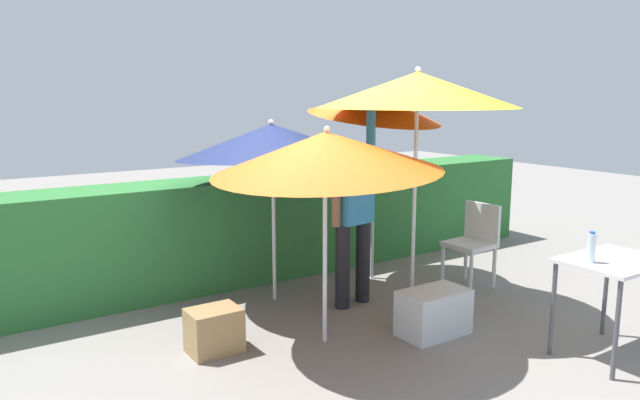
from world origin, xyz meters
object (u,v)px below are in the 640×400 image
at_px(umbrella_yellow, 326,152).
at_px(chair_plastic, 474,239).
at_px(person_vendor, 353,211).
at_px(folding_table, 614,272).
at_px(crate_cardboard, 214,330).
at_px(cooler_box, 434,312).
at_px(umbrella_navy, 417,90).
at_px(bottle_water, 591,248).
at_px(umbrella_rainbow, 375,106).
at_px(umbrella_orange, 272,141).

distance_m(umbrella_yellow, chair_plastic, 2.42).
bearing_deg(person_vendor, folding_table, -64.05).
xyz_separation_m(umbrella_yellow, folding_table, (1.71, -1.44, -0.90)).
bearing_deg(crate_cardboard, cooler_box, -22.30).
relative_size(crate_cardboard, folding_table, 0.51).
xyz_separation_m(umbrella_yellow, chair_plastic, (2.14, 0.35, -1.07)).
xyz_separation_m(cooler_box, folding_table, (0.86, -1.06, 0.49)).
distance_m(umbrella_navy, folding_table, 2.24).
height_order(umbrella_yellow, crate_cardboard, umbrella_yellow).
distance_m(umbrella_navy, bottle_water, 2.02).
distance_m(umbrella_rainbow, umbrella_yellow, 1.86).
relative_size(person_vendor, bottle_water, 7.83).
bearing_deg(cooler_box, umbrella_navy, 63.94).
relative_size(umbrella_yellow, crate_cardboard, 4.56).
bearing_deg(umbrella_rainbow, crate_cardboard, -159.70).
relative_size(umbrella_orange, folding_table, 2.32).
distance_m(crate_cardboard, bottle_water, 2.98).
distance_m(umbrella_orange, chair_plastic, 2.41).
distance_m(umbrella_orange, cooler_box, 2.19).
bearing_deg(crate_cardboard, umbrella_yellow, -20.46).
bearing_deg(person_vendor, umbrella_rainbow, 38.94).
bearing_deg(bottle_water, folding_table, -12.96).
xyz_separation_m(umbrella_orange, umbrella_navy, (1.01, -0.93, 0.48)).
bearing_deg(folding_table, person_vendor, 115.95).
distance_m(umbrella_yellow, umbrella_navy, 1.27).
height_order(umbrella_navy, chair_plastic, umbrella_navy).
distance_m(chair_plastic, folding_table, 1.86).
height_order(umbrella_rainbow, folding_table, umbrella_rainbow).
relative_size(umbrella_orange, bottle_water, 7.73).
relative_size(umbrella_orange, chair_plastic, 2.08).
bearing_deg(bottle_water, crate_cardboard, 143.72).
relative_size(umbrella_orange, umbrella_navy, 0.81).
bearing_deg(umbrella_rainbow, person_vendor, -141.06).
relative_size(chair_plastic, folding_table, 1.11).
distance_m(umbrella_yellow, crate_cardboard, 1.68).
height_order(umbrella_orange, umbrella_yellow, umbrella_yellow).
bearing_deg(bottle_water, umbrella_orange, 117.65).
height_order(umbrella_rainbow, umbrella_navy, umbrella_navy).
bearing_deg(chair_plastic, folding_table, -103.41).
height_order(umbrella_orange, folding_table, umbrella_orange).
distance_m(person_vendor, folding_table, 2.28).
bearing_deg(person_vendor, umbrella_yellow, -140.35).
xyz_separation_m(umbrella_rainbow, person_vendor, (-0.70, -0.57, -0.98)).
bearing_deg(umbrella_navy, cooler_box, -116.06).
relative_size(umbrella_rainbow, cooler_box, 3.64).
relative_size(umbrella_orange, cooler_box, 3.12).
relative_size(crate_cardboard, bottle_water, 1.70).
distance_m(umbrella_rainbow, crate_cardboard, 2.98).
height_order(umbrella_rainbow, crate_cardboard, umbrella_rainbow).
height_order(cooler_box, bottle_water, bottle_water).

